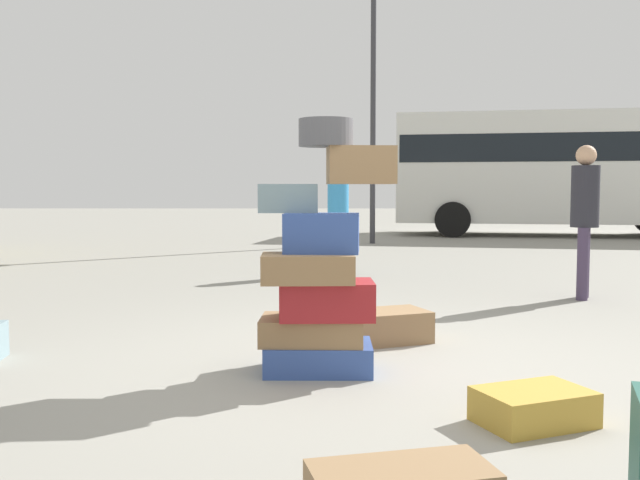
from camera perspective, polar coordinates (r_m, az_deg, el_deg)
ground_plane at (r=4.80m, az=3.38°, el=-10.41°), size 80.00×80.00×0.00m
suitcase_tower at (r=4.58m, az=0.05°, el=-2.72°), size 0.91×0.55×1.66m
suitcase_brown_right_side at (r=5.59m, az=5.07°, el=-7.03°), size 0.82×0.65×0.25m
suitcase_tan_foreground_far at (r=3.85m, az=17.02°, el=-12.87°), size 0.66×0.56×0.18m
person_bearded_onlooker at (r=8.19m, az=20.77°, el=2.45°), size 0.30×0.32×1.69m
person_tourist_with_camera at (r=9.92m, az=1.48°, el=2.71°), size 0.30×0.33×1.61m
parked_bus at (r=19.37m, az=18.76°, el=5.77°), size 8.51×3.91×3.15m
lamp_post at (r=15.87m, az=4.36°, el=13.89°), size 0.36×0.36×5.95m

